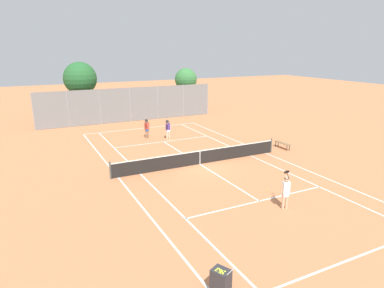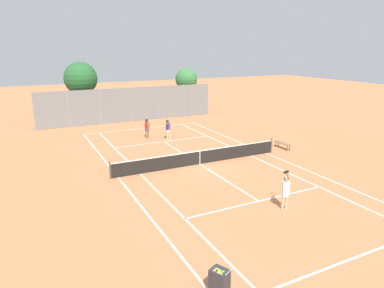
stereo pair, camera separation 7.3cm
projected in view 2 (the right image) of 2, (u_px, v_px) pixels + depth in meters
ground_plane at (200, 164)px, 22.74m from camera, size 120.00×120.00×0.00m
court_line_markings at (200, 164)px, 22.74m from camera, size 11.10×23.90×0.01m
tennis_net at (200, 157)px, 22.60m from camera, size 12.00×0.10×1.07m
ball_cart at (219, 279)px, 10.58m from camera, size 0.69×0.76×0.96m
player_near_side at (285, 191)px, 16.18m from camera, size 0.79×0.71×1.77m
player_far_left at (147, 128)px, 29.08m from camera, size 0.61×0.78×1.77m
player_far_right at (168, 129)px, 28.75m from camera, size 0.68×0.73×1.77m
loose_tennis_ball_0 at (150, 129)px, 32.76m from camera, size 0.07×0.07×0.07m
loose_tennis_ball_1 at (204, 134)px, 30.52m from camera, size 0.07×0.07×0.07m
loose_tennis_ball_2 at (129, 161)px, 23.18m from camera, size 0.07×0.07×0.07m
loose_tennis_ball_3 at (266, 189)px, 18.59m from camera, size 0.07×0.07×0.07m
loose_tennis_ball_4 at (202, 152)px, 25.30m from camera, size 0.07×0.07×0.07m
courtside_bench at (283, 143)px, 26.20m from camera, size 0.36×1.50×0.47m
back_fence at (130, 105)px, 35.70m from camera, size 18.61×0.08×3.56m
tree_behind_left at (80, 80)px, 36.56m from camera, size 3.51×3.51×6.09m
tree_behind_right at (187, 80)px, 41.49m from camera, size 2.68×2.68×5.17m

